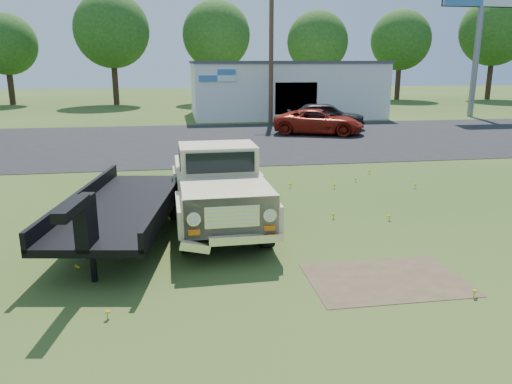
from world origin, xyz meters
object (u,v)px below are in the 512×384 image
flatbed_trailer (125,201)px  dark_sedan (325,116)px  vintage_pickup_truck (218,185)px  red_pickup (319,122)px

flatbed_trailer → dark_sedan: flatbed_trailer is taller
vintage_pickup_truck → dark_sedan: (8.23, 17.68, -0.23)m
flatbed_trailer → red_pickup: size_ratio=1.29×
flatbed_trailer → red_pickup: (9.49, 16.20, -0.19)m
dark_sedan → flatbed_trailer: bearing=160.0°
flatbed_trailer → red_pickup: 18.78m
flatbed_trailer → dark_sedan: size_ratio=1.37×
vintage_pickup_truck → flatbed_trailer: 2.36m
vintage_pickup_truck → red_pickup: (7.21, 15.62, -0.35)m
vintage_pickup_truck → red_pickup: size_ratio=1.14×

